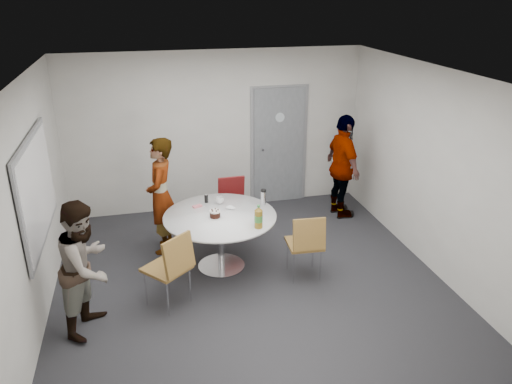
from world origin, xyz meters
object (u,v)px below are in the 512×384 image
object	(u,v)px
table	(222,223)
chair_near_right	(306,241)
chair_far	(233,200)
person_right	(343,167)
door	(279,146)
person_left	(86,266)
chair_near_left	(172,263)
whiteboard	(37,189)
person_main	(161,196)

from	to	relation	value
table	chair_near_right	world-z (taller)	table
chair_near_right	table	bearing A→B (deg)	154.58
chair_far	person_right	bearing A→B (deg)	-174.55
table	person_right	size ratio (longest dim) A/B	0.87
door	person_left	distance (m)	4.30
chair_near_left	chair_near_right	distance (m)	1.76
door	whiteboard	distance (m)	4.25
table	chair_near_right	bearing A→B (deg)	-28.82
table	person_main	xyz separation A→B (m)	(-0.76, 0.70, 0.18)
whiteboard	chair_far	distance (m)	2.92
whiteboard	person_left	bearing A→B (deg)	-55.23
table	person_left	bearing A→B (deg)	-150.85
door	person_right	bearing A→B (deg)	-45.81
door	table	bearing A→B (deg)	-123.45
chair_far	person_left	world-z (taller)	person_left
chair_near_right	person_right	bearing A→B (deg)	58.77
person_left	chair_near_left	bearing A→B (deg)	-57.70
person_left	whiteboard	bearing A→B (deg)	57.71
person_left	person_right	size ratio (longest dim) A/B	0.89
table	chair_far	distance (m)	1.04
person_right	door	bearing A→B (deg)	40.87
chair_near_left	chair_far	bearing A→B (deg)	18.24
chair_near_right	person_main	size ratio (longest dim) A/B	0.54
chair_near_left	person_right	bearing A→B (deg)	-6.49
person_main	person_right	size ratio (longest dim) A/B	0.98
chair_far	person_right	xyz separation A→B (m)	(1.89, 0.23, 0.31)
chair_near_right	person_main	bearing A→B (deg)	147.95
door	table	size ratio (longest dim) A/B	1.40
chair_near_left	person_left	distance (m)	0.96
door	chair_far	world-z (taller)	door
door	chair_far	bearing A→B (deg)	-133.27
chair_near_left	person_right	distance (m)	3.58
door	table	world-z (taller)	door
whiteboard	person_right	size ratio (longest dim) A/B	1.09
table	chair_near_left	xyz separation A→B (m)	(-0.74, -0.78, -0.08)
whiteboard	chair_near_left	world-z (taller)	whiteboard
chair_near_right	person_right	size ratio (longest dim) A/B	0.53
door	chair_near_left	bearing A→B (deg)	-126.44
door	chair_near_right	bearing A→B (deg)	-97.95
whiteboard	table	bearing A→B (deg)	5.16
person_right	chair_far	bearing A→B (deg)	93.64
door	chair_near_left	distance (m)	3.58
person_main	person_left	bearing A→B (deg)	-17.55
door	whiteboard	bearing A→B (deg)	-147.34
chair_near_left	whiteboard	bearing A→B (deg)	117.76
table	chair_far	xyz separation A→B (m)	(0.34, 0.98, -0.12)
table	person_left	xyz separation A→B (m)	(-1.67, -0.93, 0.10)
person_left	chair_far	bearing A→B (deg)	-23.48
person_left	person_right	bearing A→B (deg)	-38.27
table	person_right	world-z (taller)	person_right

